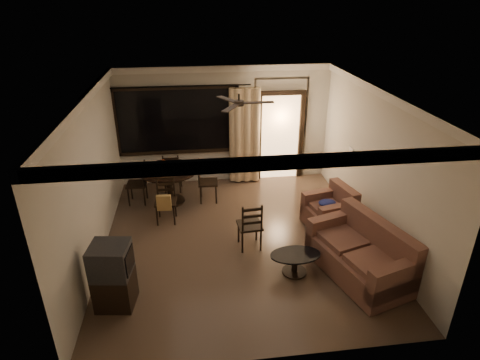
{
  "coord_description": "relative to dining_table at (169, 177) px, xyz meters",
  "views": [
    {
      "loc": [
        -0.8,
        -6.37,
        4.31
      ],
      "look_at": [
        0.04,
        0.2,
        1.17
      ],
      "focal_mm": 30.0,
      "sensor_mm": 36.0,
      "label": 1
    }
  ],
  "objects": [
    {
      "name": "ground",
      "position": [
        1.33,
        -1.73,
        -0.61
      ],
      "size": [
        5.5,
        5.5,
        0.0
      ],
      "primitive_type": "plane",
      "color": "#7F6651",
      "rests_on": "ground"
    },
    {
      "name": "room_shell",
      "position": [
        1.92,
        0.04,
        1.22
      ],
      "size": [
        5.5,
        6.7,
        5.5
      ],
      "color": "beige",
      "rests_on": "ground"
    },
    {
      "name": "dining_table",
      "position": [
        0.0,
        0.0,
        0.0
      ],
      "size": [
        1.25,
        1.25,
        1.0
      ],
      "rotation": [
        0.0,
        0.0,
        -0.06
      ],
      "color": "black",
      "rests_on": "ground"
    },
    {
      "name": "dining_chair_west",
      "position": [
        -0.71,
        0.05,
        -0.33
      ],
      "size": [
        0.45,
        0.45,
        0.95
      ],
      "rotation": [
        0.0,
        0.0,
        -1.63
      ],
      "color": "black",
      "rests_on": "ground"
    },
    {
      "name": "dining_chair_east",
      "position": [
        0.83,
        -0.05,
        -0.33
      ],
      "size": [
        0.45,
        0.45,
        0.95
      ],
      "rotation": [
        0.0,
        0.0,
        1.51
      ],
      "color": "black",
      "rests_on": "ground"
    },
    {
      "name": "dining_chair_south",
      "position": [
        -0.06,
        -0.86,
        -0.31
      ],
      "size": [
        0.45,
        0.5,
        0.95
      ],
      "rotation": [
        0.0,
        0.0,
        -0.06
      ],
      "color": "black",
      "rests_on": "ground"
    },
    {
      "name": "dining_chair_north",
      "position": [
        0.05,
        0.56,
        -0.33
      ],
      "size": [
        0.45,
        0.45,
        0.95
      ],
      "rotation": [
        0.0,
        0.0,
        3.08
      ],
      "color": "black",
      "rests_on": "ground"
    },
    {
      "name": "tv_cabinet",
      "position": [
        -0.72,
        -3.2,
        -0.09
      ],
      "size": [
        0.61,
        0.56,
        1.05
      ],
      "rotation": [
        0.0,
        0.0,
        -0.13
      ],
      "color": "black",
      "rests_on": "ground"
    },
    {
      "name": "sofa",
      "position": [
        3.21,
        -2.99,
        -0.24
      ],
      "size": [
        1.41,
        1.95,
        0.94
      ],
      "rotation": [
        0.0,
        0.0,
        0.3
      ],
      "color": "#452620",
      "rests_on": "ground"
    },
    {
      "name": "armchair",
      "position": [
        3.2,
        -1.46,
        -0.27
      ],
      "size": [
        0.98,
        0.98,
        0.83
      ],
      "rotation": [
        0.0,
        0.0,
        0.22
      ],
      "color": "#452620",
      "rests_on": "ground"
    },
    {
      "name": "coffee_table",
      "position": [
        2.13,
        -2.81,
        -0.37
      ],
      "size": [
        0.84,
        0.51,
        0.37
      ],
      "rotation": [
        0.0,
        0.0,
        0.34
      ],
      "color": "black",
      "rests_on": "ground"
    },
    {
      "name": "side_chair",
      "position": [
        1.5,
        -1.97,
        -0.33
      ],
      "size": [
        0.45,
        0.45,
        0.96
      ],
      "rotation": [
        0.0,
        0.0,
        3.22
      ],
      "color": "black",
      "rests_on": "ground"
    }
  ]
}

